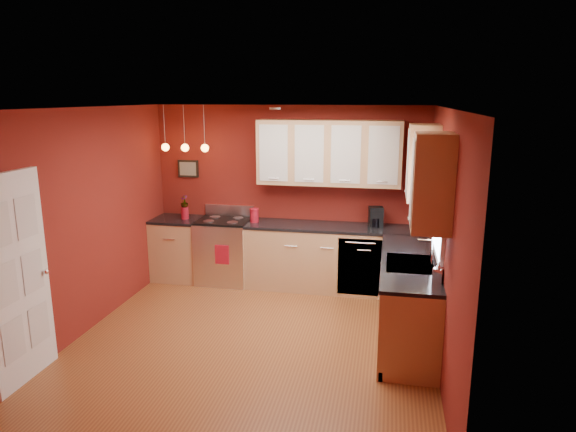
% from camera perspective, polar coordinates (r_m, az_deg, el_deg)
% --- Properties ---
extents(floor, '(4.20, 4.20, 0.00)m').
position_cam_1_polar(floor, '(6.03, -3.86, -13.65)').
color(floor, brown).
rests_on(floor, ground).
extents(ceiling, '(4.00, 4.20, 0.02)m').
position_cam_1_polar(ceiling, '(5.38, -4.30, 11.88)').
color(ceiling, white).
rests_on(ceiling, wall_back).
extents(wall_back, '(4.00, 0.02, 2.60)m').
position_cam_1_polar(wall_back, '(7.56, 0.11, 2.36)').
color(wall_back, maroon).
rests_on(wall_back, floor).
extents(wall_front, '(4.00, 0.02, 2.60)m').
position_cam_1_polar(wall_front, '(3.69, -12.77, -9.77)').
color(wall_front, maroon).
rests_on(wall_front, floor).
extents(wall_left, '(0.02, 4.20, 2.60)m').
position_cam_1_polar(wall_left, '(6.38, -21.67, -0.62)').
color(wall_left, maroon).
rests_on(wall_left, floor).
extents(wall_right, '(0.02, 4.20, 2.60)m').
position_cam_1_polar(wall_right, '(5.41, 16.86, -2.61)').
color(wall_right, maroon).
rests_on(wall_right, floor).
extents(base_cabinets_back_left, '(0.70, 0.60, 0.90)m').
position_cam_1_polar(base_cabinets_back_left, '(7.97, -12.07, -3.67)').
color(base_cabinets_back_left, tan).
rests_on(base_cabinets_back_left, floor).
extents(base_cabinets_back_right, '(2.54, 0.60, 0.90)m').
position_cam_1_polar(base_cabinets_back_right, '(7.38, 5.24, -4.79)').
color(base_cabinets_back_right, tan).
rests_on(base_cabinets_back_right, floor).
extents(base_cabinets_right, '(0.60, 2.10, 0.90)m').
position_cam_1_polar(base_cabinets_right, '(6.08, 13.09, -9.08)').
color(base_cabinets_right, tan).
rests_on(base_cabinets_right, floor).
extents(counter_back_left, '(0.70, 0.62, 0.04)m').
position_cam_1_polar(counter_back_left, '(7.85, -12.23, -0.38)').
color(counter_back_left, black).
rests_on(counter_back_left, base_cabinets_back_left).
extents(counter_back_right, '(2.54, 0.62, 0.04)m').
position_cam_1_polar(counter_back_right, '(7.25, 5.32, -1.25)').
color(counter_back_right, black).
rests_on(counter_back_right, base_cabinets_back_right).
extents(counter_right, '(0.62, 2.10, 0.04)m').
position_cam_1_polar(counter_right, '(5.92, 13.32, -4.86)').
color(counter_right, black).
rests_on(counter_right, base_cabinets_right).
extents(gas_range, '(0.76, 0.64, 1.11)m').
position_cam_1_polar(gas_range, '(7.71, -7.07, -3.81)').
color(gas_range, silver).
rests_on(gas_range, floor).
extents(dishwasher_front, '(0.60, 0.02, 0.80)m').
position_cam_1_polar(dishwasher_front, '(7.08, 7.98, -5.65)').
color(dishwasher_front, silver).
rests_on(dishwasher_front, base_cabinets_back_right).
extents(sink, '(0.50, 0.70, 0.33)m').
position_cam_1_polar(sink, '(5.78, 13.39, -5.36)').
color(sink, '#98989E').
rests_on(sink, counter_right).
extents(window, '(0.06, 1.02, 1.22)m').
position_cam_1_polar(window, '(5.61, 16.58, 2.05)').
color(window, white).
rests_on(window, wall_right).
extents(door_left_wall, '(0.12, 0.82, 2.05)m').
position_cam_1_polar(door_left_wall, '(5.51, -27.87, -6.30)').
color(door_left_wall, white).
rests_on(door_left_wall, floor).
extents(upper_cabinets_back, '(2.00, 0.35, 0.90)m').
position_cam_1_polar(upper_cabinets_back, '(7.20, 4.56, 7.01)').
color(upper_cabinets_back, tan).
rests_on(upper_cabinets_back, wall_back).
extents(upper_cabinets_right, '(0.35, 1.95, 0.90)m').
position_cam_1_polar(upper_cabinets_right, '(5.58, 15.20, 4.80)').
color(upper_cabinets_right, tan).
rests_on(upper_cabinets_right, wall_right).
extents(wall_picture, '(0.32, 0.03, 0.26)m').
position_cam_1_polar(wall_picture, '(7.93, -11.02, 5.18)').
color(wall_picture, black).
rests_on(wall_picture, wall_back).
extents(pendant_lights, '(0.71, 0.11, 0.66)m').
position_cam_1_polar(pendant_lights, '(7.55, -11.38, 7.52)').
color(pendant_lights, '#98989E').
rests_on(pendant_lights, ceiling).
extents(red_canister, '(0.13, 0.13, 0.20)m').
position_cam_1_polar(red_canister, '(7.42, -3.77, 0.08)').
color(red_canister, '#A31122').
rests_on(red_canister, counter_back_right).
extents(red_vase, '(0.11, 0.11, 0.18)m').
position_cam_1_polar(red_vase, '(7.76, -11.40, 0.33)').
color(red_vase, '#A31122').
rests_on(red_vase, counter_back_left).
extents(flowers, '(0.15, 0.15, 0.20)m').
position_cam_1_polar(flowers, '(7.73, -11.45, 1.55)').
color(flowers, '#A31122').
rests_on(flowers, red_vase).
extents(coffee_maker, '(0.22, 0.21, 0.28)m').
position_cam_1_polar(coffee_maker, '(7.27, 9.73, -0.16)').
color(coffee_maker, black).
rests_on(coffee_maker, counter_back_right).
extents(soap_pump, '(0.13, 0.13, 0.22)m').
position_cam_1_polar(soap_pump, '(5.24, 16.38, -5.96)').
color(soap_pump, white).
rests_on(soap_pump, counter_right).
extents(dish_towel, '(0.20, 0.01, 0.28)m').
position_cam_1_polar(dish_towel, '(7.37, -7.35, -4.29)').
color(dish_towel, '#A31122').
rests_on(dish_towel, gas_range).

